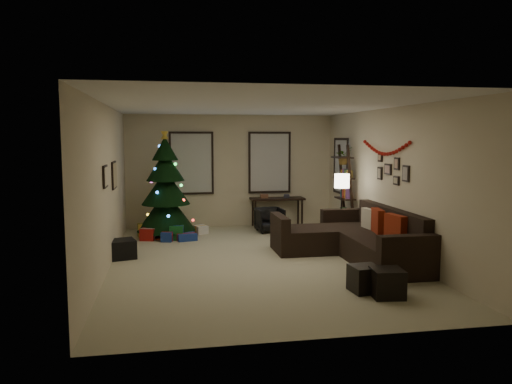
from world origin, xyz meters
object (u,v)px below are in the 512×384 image
christmas_tree (166,191)px  sofa (356,241)px  desk (277,201)px  desk_chair (270,220)px  bookshelf (346,192)px

christmas_tree → sofa: (3.38, -2.60, -0.69)m
desk → sofa: bearing=-77.7°
sofa → desk_chair: sofa is taller
sofa → bookshelf: 2.03m
sofa → bookshelf: bearing=75.3°
desk → desk_chair: bearing=-116.4°
bookshelf → desk: bearing=130.0°
desk → bookshelf: bookshelf is taller
sofa → desk: size_ratio=2.28×
desk_chair → sofa: bearing=-72.6°
christmas_tree → sofa: bearing=-37.6°
christmas_tree → desk: bearing=14.6°
sofa → desk: sofa is taller
desk → bookshelf: (1.20, -1.44, 0.35)m
christmas_tree → sofa: size_ratio=0.80×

